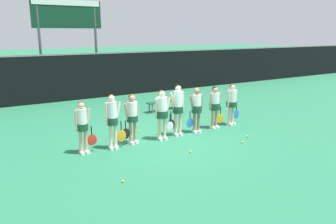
{
  "coord_description": "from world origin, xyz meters",
  "views": [
    {
      "loc": [
        -5.62,
        -9.3,
        3.56
      ],
      "look_at": [
        -0.0,
        0.0,
        0.91
      ],
      "focal_mm": 35.0,
      "sensor_mm": 36.0,
      "label": 1
    }
  ],
  "objects_px": {
    "scoreboard": "(68,22)",
    "tennis_ball_5": "(123,181)",
    "player_7": "(232,101)",
    "tennis_ball_6": "(247,136)",
    "player_4": "(178,106)",
    "player_2": "(132,114)",
    "player_1": "(113,118)",
    "player_5": "(197,106)",
    "tennis_ball_4": "(139,132)",
    "player_3": "(162,111)",
    "bench_courtside": "(163,102)",
    "player_6": "(215,104)",
    "tennis_ball_2": "(243,142)",
    "player_0": "(82,124)",
    "tennis_ball_3": "(191,152)",
    "tennis_ball_1": "(169,127)",
    "tennis_ball_0": "(205,117)"
  },
  "relations": [
    {
      "from": "player_0",
      "to": "player_4",
      "type": "distance_m",
      "value": 3.38
    },
    {
      "from": "scoreboard",
      "to": "player_1",
      "type": "bearing_deg",
      "value": -98.04
    },
    {
      "from": "tennis_ball_2",
      "to": "player_2",
      "type": "bearing_deg",
      "value": 149.14
    },
    {
      "from": "player_5",
      "to": "tennis_ball_5",
      "type": "height_order",
      "value": "player_5"
    },
    {
      "from": "player_0",
      "to": "tennis_ball_3",
      "type": "height_order",
      "value": "player_0"
    },
    {
      "from": "player_5",
      "to": "tennis_ball_4",
      "type": "xyz_separation_m",
      "value": [
        -1.79,
        1.07,
        -0.95
      ]
    },
    {
      "from": "player_7",
      "to": "scoreboard",
      "type": "bearing_deg",
      "value": 100.68
    },
    {
      "from": "player_4",
      "to": "tennis_ball_6",
      "type": "relative_size",
      "value": 25.94
    },
    {
      "from": "player_6",
      "to": "scoreboard",
      "type": "bearing_deg",
      "value": 102.13
    },
    {
      "from": "player_1",
      "to": "player_5",
      "type": "relative_size",
      "value": 1.05
    },
    {
      "from": "player_6",
      "to": "tennis_ball_5",
      "type": "bearing_deg",
      "value": -156.77
    },
    {
      "from": "player_7",
      "to": "tennis_ball_6",
      "type": "relative_size",
      "value": 23.3
    },
    {
      "from": "player_1",
      "to": "tennis_ball_1",
      "type": "height_order",
      "value": "player_1"
    },
    {
      "from": "player_4",
      "to": "tennis_ball_5",
      "type": "distance_m",
      "value": 4.15
    },
    {
      "from": "bench_courtside",
      "to": "player_4",
      "type": "xyz_separation_m",
      "value": [
        -1.48,
        -3.55,
        0.68
      ]
    },
    {
      "from": "player_3",
      "to": "scoreboard",
      "type": "bearing_deg",
      "value": 96.37
    },
    {
      "from": "player_4",
      "to": "player_7",
      "type": "distance_m",
      "value": 2.54
    },
    {
      "from": "player_4",
      "to": "player_5",
      "type": "height_order",
      "value": "player_4"
    },
    {
      "from": "scoreboard",
      "to": "player_2",
      "type": "distance_m",
      "value": 10.08
    },
    {
      "from": "bench_courtside",
      "to": "player_2",
      "type": "height_order",
      "value": "player_2"
    },
    {
      "from": "player_2",
      "to": "player_1",
      "type": "bearing_deg",
      "value": -176.54
    },
    {
      "from": "tennis_ball_2",
      "to": "tennis_ball_5",
      "type": "relative_size",
      "value": 1.09
    },
    {
      "from": "player_4",
      "to": "player_5",
      "type": "bearing_deg",
      "value": 2.49
    },
    {
      "from": "player_6",
      "to": "tennis_ball_6",
      "type": "height_order",
      "value": "player_6"
    },
    {
      "from": "player_3",
      "to": "bench_courtside",
      "type": "bearing_deg",
      "value": 63.38
    },
    {
      "from": "player_5",
      "to": "tennis_ball_2",
      "type": "bearing_deg",
      "value": -64.19
    },
    {
      "from": "bench_courtside",
      "to": "player_6",
      "type": "xyz_separation_m",
      "value": [
        0.21,
        -3.51,
        0.56
      ]
    },
    {
      "from": "player_3",
      "to": "player_6",
      "type": "height_order",
      "value": "player_3"
    },
    {
      "from": "player_5",
      "to": "tennis_ball_0",
      "type": "distance_m",
      "value": 2.39
    },
    {
      "from": "player_2",
      "to": "player_5",
      "type": "xyz_separation_m",
      "value": [
        2.51,
        -0.09,
        -0.0
      ]
    },
    {
      "from": "tennis_ball_0",
      "to": "tennis_ball_2",
      "type": "distance_m",
      "value": 3.43
    },
    {
      "from": "player_5",
      "to": "tennis_ball_5",
      "type": "bearing_deg",
      "value": -141.51
    },
    {
      "from": "bench_courtside",
      "to": "player_0",
      "type": "distance_m",
      "value": 6.06
    },
    {
      "from": "tennis_ball_5",
      "to": "tennis_ball_6",
      "type": "distance_m",
      "value": 5.24
    },
    {
      "from": "tennis_ball_4",
      "to": "tennis_ball_5",
      "type": "bearing_deg",
      "value": -121.69
    },
    {
      "from": "player_4",
      "to": "player_7",
      "type": "height_order",
      "value": "player_4"
    },
    {
      "from": "player_4",
      "to": "bench_courtside",
      "type": "bearing_deg",
      "value": 73.14
    },
    {
      "from": "bench_courtside",
      "to": "tennis_ball_3",
      "type": "relative_size",
      "value": 25.55
    },
    {
      "from": "player_6",
      "to": "tennis_ball_1",
      "type": "height_order",
      "value": "player_6"
    },
    {
      "from": "scoreboard",
      "to": "tennis_ball_4",
      "type": "height_order",
      "value": "scoreboard"
    },
    {
      "from": "tennis_ball_3",
      "to": "bench_courtside",
      "type": "bearing_deg",
      "value": 68.29
    },
    {
      "from": "tennis_ball_0",
      "to": "tennis_ball_1",
      "type": "relative_size",
      "value": 1.01
    },
    {
      "from": "scoreboard",
      "to": "tennis_ball_5",
      "type": "bearing_deg",
      "value": -99.78
    },
    {
      "from": "player_0",
      "to": "player_7",
      "type": "xyz_separation_m",
      "value": [
        5.92,
        0.09,
        0.04
      ]
    },
    {
      "from": "player_0",
      "to": "player_7",
      "type": "relative_size",
      "value": 0.98
    },
    {
      "from": "tennis_ball_4",
      "to": "tennis_ball_5",
      "type": "distance_m",
      "value": 4.11
    },
    {
      "from": "player_2",
      "to": "tennis_ball_5",
      "type": "xyz_separation_m",
      "value": [
        -1.44,
        -2.51,
        -0.95
      ]
    },
    {
      "from": "player_0",
      "to": "player_5",
      "type": "relative_size",
      "value": 0.97
    },
    {
      "from": "tennis_ball_0",
      "to": "tennis_ball_4",
      "type": "height_order",
      "value": "same"
    },
    {
      "from": "player_3",
      "to": "player_7",
      "type": "height_order",
      "value": "player_3"
    }
  ]
}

